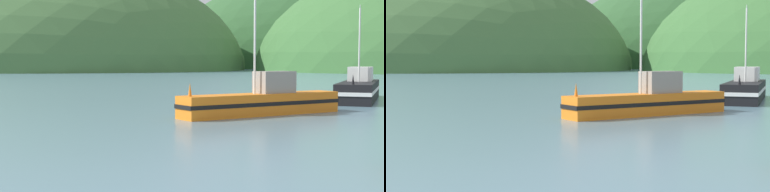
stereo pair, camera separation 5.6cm
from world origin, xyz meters
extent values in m
ellipsoid|color=#47703D|center=(71.90, 243.12, 0.00)|extent=(141.47, 113.17, 57.85)
ellipsoid|color=#47703D|center=(-5.40, 183.92, 0.00)|extent=(122.02, 97.62, 69.59)
ellipsoid|color=#2D562D|center=(111.60, 229.06, 0.00)|extent=(147.32, 117.86, 85.55)
cube|color=orange|center=(5.76, 29.71, 0.61)|extent=(10.35, 4.81, 1.22)
cube|color=black|center=(5.76, 29.71, 0.67)|extent=(10.46, 4.86, 0.22)
cone|color=orange|center=(1.23, 28.20, 1.57)|extent=(0.25, 0.25, 0.70)
cube|color=gray|center=(6.60, 29.99, 1.84)|extent=(2.53, 1.85, 1.24)
cylinder|color=silver|center=(5.24, 29.53, 4.17)|extent=(0.12, 0.12, 5.90)
cube|color=black|center=(17.04, 38.51, 0.73)|extent=(8.81, 11.15, 1.45)
cube|color=white|center=(17.04, 38.51, 0.80)|extent=(8.90, 11.26, 0.26)
cone|color=black|center=(13.93, 34.03, 1.80)|extent=(0.28, 0.28, 0.70)
cube|color=silver|center=(17.97, 39.84, 2.01)|extent=(3.27, 3.63, 1.12)
cylinder|color=silver|center=(16.88, 38.28, 4.26)|extent=(0.12, 0.12, 5.61)
cube|color=white|center=(16.88, 38.28, 7.19)|extent=(0.23, 0.31, 0.20)
camera|label=1|loc=(-5.14, 1.24, 3.05)|focal=50.43mm
camera|label=2|loc=(-5.09, 1.23, 3.05)|focal=50.43mm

